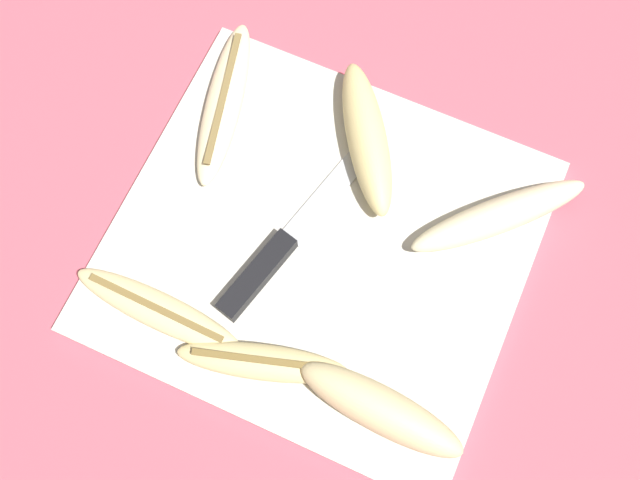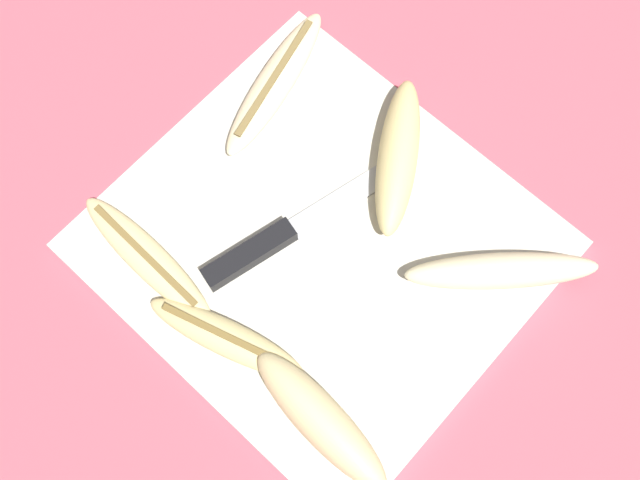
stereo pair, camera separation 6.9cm
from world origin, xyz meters
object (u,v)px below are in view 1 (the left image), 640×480
(knife, at_px, (273,257))
(banana_cream_curved, at_px, (224,102))
(banana_mellow_near, at_px, (158,310))
(banana_golden_short, at_px, (364,137))
(banana_spotted_left, at_px, (266,364))
(banana_ripe_center, at_px, (381,409))
(banana_pale_long, at_px, (499,216))

(knife, xyz_separation_m, banana_cream_curved, (-0.11, 0.12, 0.00))
(knife, xyz_separation_m, banana_mellow_near, (-0.07, -0.09, 0.00))
(banana_golden_short, bearing_deg, banana_cream_curved, -173.05)
(knife, distance_m, banana_golden_short, 0.15)
(banana_golden_short, distance_m, banana_spotted_left, 0.23)
(knife, bearing_deg, banana_spotted_left, -53.90)
(banana_golden_short, relative_size, banana_ripe_center, 1.01)
(banana_pale_long, bearing_deg, knife, -145.74)
(banana_pale_long, xyz_separation_m, banana_ripe_center, (-0.03, -0.21, 0.00))
(banana_ripe_center, bearing_deg, banana_cream_curved, 140.20)
(banana_pale_long, relative_size, banana_spotted_left, 0.96)
(banana_pale_long, distance_m, banana_golden_short, 0.15)
(banana_ripe_center, bearing_deg, knife, 148.59)
(banana_pale_long, height_order, banana_mellow_near, banana_pale_long)
(banana_ripe_center, relative_size, banana_cream_curved, 0.85)
(banana_pale_long, bearing_deg, banana_ripe_center, -98.87)
(knife, relative_size, banana_cream_curved, 1.19)
(banana_cream_curved, bearing_deg, banana_mellow_near, -79.68)
(banana_golden_short, bearing_deg, banana_mellow_near, -114.24)
(banana_spotted_left, bearing_deg, banana_ripe_center, 1.98)
(knife, height_order, banana_golden_short, banana_golden_short)
(banana_golden_short, distance_m, banana_mellow_near, 0.25)
(banana_pale_long, bearing_deg, banana_mellow_near, -140.21)
(banana_spotted_left, distance_m, banana_mellow_near, 0.11)
(banana_ripe_center, relative_size, banana_mellow_near, 0.92)
(banana_pale_long, height_order, banana_golden_short, banana_golden_short)
(banana_mellow_near, bearing_deg, banana_spotted_left, -2.08)
(banana_pale_long, xyz_separation_m, banana_mellow_near, (-0.25, -0.21, -0.01))
(banana_pale_long, height_order, banana_cream_curved, banana_pale_long)
(knife, height_order, banana_ripe_center, banana_ripe_center)
(banana_cream_curved, height_order, banana_mellow_near, banana_cream_curved)
(banana_ripe_center, bearing_deg, banana_mellow_near, 179.92)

